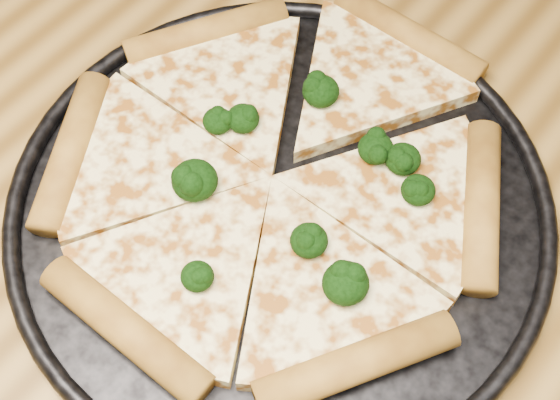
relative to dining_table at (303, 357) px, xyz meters
The scene contains 4 objects.
dining_table is the anchor object (origin of this frame).
pizza_pan 0.13m from the dining_table, 141.72° to the left, with size 0.39×0.39×0.02m.
pizza 0.15m from the dining_table, 140.70° to the left, with size 0.35×0.35×0.03m.
broccoli_florets 0.15m from the dining_table, 130.85° to the left, with size 0.18×0.20×0.02m.
Camera 1 is at (0.12, -0.18, 1.25)m, focal length 52.05 mm.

